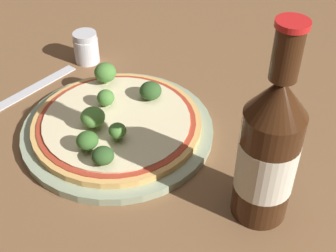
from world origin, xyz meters
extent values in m
plane|color=brown|center=(0.00, 0.00, 0.00)|extent=(3.00, 3.00, 0.00)
cylinder|color=#93A384|center=(0.02, -0.02, 0.01)|extent=(0.28, 0.28, 0.01)
cylinder|color=tan|center=(0.02, -0.02, 0.02)|extent=(0.24, 0.24, 0.01)
cylinder|color=#A83823|center=(0.02, -0.02, 0.02)|extent=(0.23, 0.23, 0.00)
cylinder|color=beige|center=(0.02, -0.02, 0.02)|extent=(0.21, 0.21, 0.00)
cylinder|color=#6B8E51|center=(0.06, -0.04, 0.03)|extent=(0.01, 0.01, 0.01)
ellipsoid|color=#477A33|center=(0.06, -0.04, 0.04)|extent=(0.02, 0.02, 0.02)
cylinder|color=#6B8E51|center=(0.01, 0.05, 0.03)|extent=(0.01, 0.01, 0.01)
ellipsoid|color=#2D5123|center=(0.01, 0.05, 0.04)|extent=(0.03, 0.03, 0.03)
cylinder|color=#6B8E51|center=(-0.02, -0.01, 0.03)|extent=(0.01, 0.01, 0.01)
ellipsoid|color=#477A33|center=(-0.02, -0.01, 0.04)|extent=(0.03, 0.03, 0.02)
cylinder|color=#6B8E51|center=(0.05, -0.08, 0.03)|extent=(0.01, 0.01, 0.01)
ellipsoid|color=#386628|center=(0.05, -0.08, 0.04)|extent=(0.03, 0.03, 0.02)
cylinder|color=#6B8E51|center=(0.01, -0.05, 0.03)|extent=(0.01, 0.01, 0.01)
ellipsoid|color=#568E3D|center=(0.01, -0.05, 0.04)|extent=(0.03, 0.03, 0.03)
cylinder|color=#6B8E51|center=(0.08, -0.08, 0.03)|extent=(0.01, 0.01, 0.01)
ellipsoid|color=#2D5123|center=(0.08, -0.08, 0.04)|extent=(0.03, 0.03, 0.02)
cylinder|color=#6B8E51|center=(-0.06, 0.02, 0.03)|extent=(0.01, 0.01, 0.01)
ellipsoid|color=#477A33|center=(-0.06, 0.02, 0.05)|extent=(0.03, 0.03, 0.03)
cylinder|color=#381E0F|center=(0.25, 0.03, 0.07)|extent=(0.07, 0.07, 0.15)
cylinder|color=beige|center=(0.25, 0.03, 0.08)|extent=(0.07, 0.07, 0.07)
cone|color=#381E0F|center=(0.25, 0.03, 0.17)|extent=(0.07, 0.07, 0.04)
cylinder|color=#381E0F|center=(0.25, 0.03, 0.22)|extent=(0.03, 0.03, 0.06)
cylinder|color=red|center=(0.25, 0.03, 0.25)|extent=(0.03, 0.03, 0.01)
cylinder|color=silver|center=(-0.17, 0.06, 0.02)|extent=(0.04, 0.04, 0.04)
cylinder|color=silver|center=(-0.17, 0.06, 0.05)|extent=(0.04, 0.04, 0.01)
cube|color=silver|center=(-0.16, -0.06, 0.00)|extent=(0.05, 0.17, 0.00)
camera|label=1|loc=(0.46, -0.29, 0.45)|focal=50.00mm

